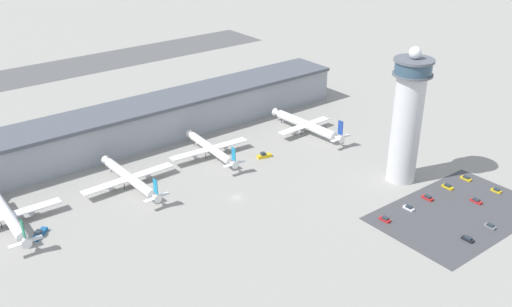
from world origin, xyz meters
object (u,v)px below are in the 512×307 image
car_grey_coupe (490,226)px  car_maroon_suv (468,239)px  control_tower (407,117)px  car_black_suv (428,198)px  car_navy_sedan (476,201)px  airplane_gate_delta (306,125)px  car_blue_compact (448,187)px  car_green_van (496,191)px  service_truck_catering (264,156)px  service_truck_fuel (40,234)px  airplane_gate_alpha (8,216)px  airplane_gate_charlie (211,148)px  car_silver_sedan (409,208)px  car_white_wagon (466,178)px  airplane_gate_bravo (130,178)px  car_red_hatchback (385,219)px

car_grey_coupe → car_maroon_suv: bearing=179.2°
control_tower → car_black_suv: bearing=-104.8°
car_navy_sedan → airplane_gate_delta: bearing=94.5°
car_blue_compact → car_green_van: 18.69m
service_truck_catering → car_black_suv: (27.16, -67.77, -0.28)m
airplane_gate_delta → service_truck_fuel: airplane_gate_delta is taller
airplane_gate_delta → car_maroon_suv: (-18.20, -102.33, -3.90)m
airplane_gate_alpha → airplane_gate_charlie: 88.09m
service_truck_fuel → car_navy_sedan: (140.44, -80.03, -0.29)m
service_truck_catering → car_maroon_suv: service_truck_catering is taller
service_truck_fuel → car_blue_compact: size_ratio=1.50×
car_navy_sedan → car_silver_sedan: bearing=153.1°
service_truck_fuel → car_white_wagon: service_truck_fuel is taller
airplane_gate_charlie → car_white_wagon: (71.78, -82.06, -3.92)m
airplane_gate_alpha → car_grey_coupe: 171.52m
airplane_gate_alpha → car_green_van: (160.35, -92.82, -3.85)m
car_white_wagon → airplane_gate_bravo: bearing=144.9°
control_tower → car_silver_sedan: size_ratio=12.76×
airplane_gate_delta → car_navy_sedan: (7.05, -89.27, -3.90)m
airplane_gate_charlie → car_navy_sedan: size_ratio=8.85×
control_tower → service_truck_fuel: control_tower is taller
airplane_gate_alpha → airplane_gate_delta: 139.76m
airplane_gate_charlie → service_truck_catering: airplane_gate_charlie is taller
airplane_gate_charlie → service_truck_fuel: bearing=-169.4°
car_grey_coupe → control_tower: bearing=85.2°
car_white_wagon → airplane_gate_charlie: bearing=131.2°
car_blue_compact → car_maroon_suv: size_ratio=1.09×
airplane_gate_charlie → car_green_van: bearing=-52.9°
airplane_gate_delta → car_navy_sedan: size_ratio=10.03×
car_maroon_suv → control_tower: bearing=68.6°
control_tower → service_truck_fuel: 143.74m
airplane_gate_charlie → car_red_hatchback: 85.19m
airplane_gate_alpha → airplane_gate_charlie: bearing=1.7°
control_tower → airplane_gate_bravo: size_ratio=1.28×
car_red_hatchback → car_black_suv: size_ratio=0.93×
car_grey_coupe → airplane_gate_alpha: bearing=141.9°
control_tower → car_maroon_suv: bearing=-111.4°
car_red_hatchback → car_blue_compact: bearing=1.2°
airplane_gate_bravo → car_silver_sedan: (74.78, -79.93, -3.57)m
car_blue_compact → car_black_suv: size_ratio=1.03×
car_navy_sedan → control_tower: bearing=105.1°
service_truck_fuel → airplane_gate_alpha: bearing=116.7°
car_navy_sedan → car_silver_sedan: (-24.76, 12.54, 0.03)m
car_green_van → car_silver_sedan: size_ratio=0.93×
car_navy_sedan → car_green_van: size_ratio=1.13×
airplane_gate_delta → car_grey_coupe: (-4.83, -102.51, -3.91)m
control_tower → car_grey_coupe: size_ratio=13.48×
car_black_suv → car_green_van: bearing=-26.5°
car_red_hatchback → car_navy_sedan: bearing=-18.5°
car_red_hatchback → car_blue_compact: car_blue_compact is taller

